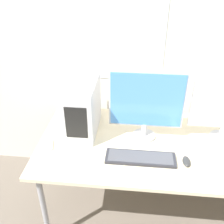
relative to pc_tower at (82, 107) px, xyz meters
The scene contains 7 objects.
wall_back 1.02m from the pc_tower, 29.69° to the left, with size 8.00×0.07×2.70m.
desk 0.86m from the pc_tower, ahead, with size 2.22×0.90×0.74m.
pc_tower is the anchor object (origin of this frame).
monitor_main 0.49m from the pc_tower, ahead, with size 0.53×0.17×0.54m.
keyboard 0.58m from the pc_tower, 34.45° to the right, with size 0.47×0.15×0.02m.
mouse 0.84m from the pc_tower, 22.69° to the right, with size 0.05×0.11×0.03m.
cell_phone 0.38m from the pc_tower, 133.01° to the right, with size 0.10×0.14×0.01m.
Camera 1 is at (-0.41, -1.11, 1.95)m, focal length 42.00 mm.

